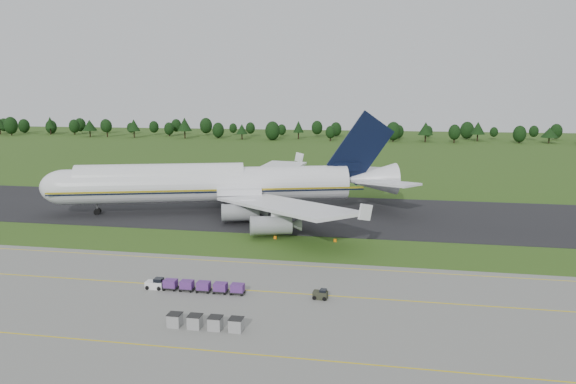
% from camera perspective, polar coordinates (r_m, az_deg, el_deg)
% --- Properties ---
extents(ground, '(600.00, 600.00, 0.00)m').
position_cam_1_polar(ground, '(96.76, -0.21, -5.62)').
color(ground, '#2D4D17').
rests_on(ground, ground).
extents(apron, '(300.00, 52.00, 0.06)m').
position_cam_1_polar(apron, '(65.56, -5.97, -13.52)').
color(apron, slate).
rests_on(apron, ground).
extents(taxiway, '(300.00, 40.00, 0.08)m').
position_cam_1_polar(taxiway, '(123.55, 2.24, -2.13)').
color(taxiway, black).
rests_on(taxiway, ground).
extents(apron_markings, '(300.00, 30.20, 0.01)m').
position_cam_1_polar(apron_markings, '(71.77, -4.35, -11.31)').
color(apron_markings, yellow).
rests_on(apron_markings, apron).
extents(tree_line, '(524.73, 22.69, 11.86)m').
position_cam_1_polar(tree_line, '(311.29, 6.59, 6.39)').
color(tree_line, black).
rests_on(tree_line, ground).
extents(aircraft, '(78.85, 73.78, 22.27)m').
position_cam_1_polar(aircraft, '(124.84, -7.29, 0.87)').
color(aircraft, white).
rests_on(aircraft, ground).
extents(baggage_train, '(13.72, 1.46, 1.40)m').
position_cam_1_polar(baggage_train, '(76.81, -9.60, -9.37)').
color(baggage_train, white).
rests_on(baggage_train, apron).
extents(utility_cart, '(1.95, 1.30, 1.02)m').
position_cam_1_polar(utility_cart, '(73.31, 3.30, -10.42)').
color(utility_cart, '#2B2D20').
rests_on(utility_cart, apron).
extents(uld_row, '(8.73, 1.53, 1.51)m').
position_cam_1_polar(uld_row, '(65.20, -8.41, -12.95)').
color(uld_row, gray).
rests_on(uld_row, apron).
extents(edge_markers, '(11.36, 0.30, 0.60)m').
position_cam_1_polar(edge_markers, '(100.84, 1.72, -4.81)').
color(edge_markers, orange).
rests_on(edge_markers, ground).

